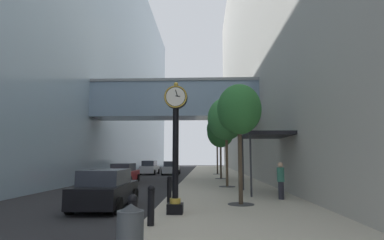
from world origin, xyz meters
TOP-DOWN VIEW (x-y plane):
  - ground_plane at (0.00, 27.00)m, footprint 110.00×110.00m
  - sidewalk_right at (3.28, 30.00)m, footprint 6.55×80.00m
  - building_block_left at (-12.40, 29.95)m, footprint 23.84×80.00m
  - building_block_right at (11.05, 30.00)m, footprint 9.00×80.00m
  - street_clock at (0.88, 7.12)m, footprint 0.84×0.55m
  - bollard_nearest at (0.36, 2.94)m, footprint 0.21×0.21m
  - bollard_second at (0.36, 5.21)m, footprint 0.21×0.21m
  - bollard_fourth at (0.36, 9.77)m, footprint 0.21×0.21m
  - bollard_fifth at (0.36, 12.05)m, footprint 0.21×0.21m
  - street_tree_near at (3.42, 9.33)m, footprint 1.91×1.91m
  - street_tree_mid_near at (3.42, 17.16)m, footprint 2.59×2.59m
  - street_tree_mid_far at (3.42, 24.99)m, footprint 2.52×2.52m
  - street_tree_far at (3.42, 32.83)m, footprint 2.49×2.49m
  - trash_bin at (0.47, 2.26)m, footprint 0.53×0.53m
  - pedestrian_walking at (5.51, 10.99)m, footprint 0.47×0.47m
  - storefront_awning at (5.31, 13.35)m, footprint 2.40×3.60m
  - car_silver_near at (-2.22, 34.00)m, footprint 2.20×4.20m
  - car_red_mid at (-4.83, 21.65)m, footprint 1.96×4.46m
  - car_black_far at (-2.21, 9.04)m, footprint 2.12×4.56m
  - car_white_trailing at (-4.99, 34.55)m, footprint 1.95×4.71m

SIDE VIEW (x-z plane):
  - ground_plane at x=0.00m, z-range 0.00..0.00m
  - sidewalk_right at x=3.28m, z-range 0.00..0.14m
  - trash_bin at x=0.47m, z-range 0.15..1.20m
  - bollard_nearest at x=0.36m, z-range 0.16..1.32m
  - bollard_second at x=0.36m, z-range 0.16..1.32m
  - bollard_fourth at x=0.36m, z-range 0.16..1.32m
  - bollard_fifth at x=0.36m, z-range 0.16..1.32m
  - car_black_far at x=-2.21m, z-range -0.02..1.57m
  - car_red_mid at x=-4.83m, z-range -0.02..1.59m
  - car_silver_near at x=-2.22m, z-range -0.02..1.62m
  - car_white_trailing at x=-4.99m, z-range -0.03..1.69m
  - pedestrian_walking at x=5.51m, z-range 0.19..1.92m
  - street_clock at x=0.88m, z-range 0.37..5.08m
  - storefront_awning at x=5.31m, z-range 1.63..4.93m
  - street_tree_near at x=3.42m, z-range 1.56..6.69m
  - street_tree_mid_far at x=3.42m, z-range 1.57..7.37m
  - street_tree_mid_near at x=3.42m, z-range 1.69..7.80m
  - street_tree_far at x=3.42m, z-range 2.09..8.92m
  - building_block_left at x=-12.40m, z-range -0.06..29.69m
  - building_block_right at x=11.05m, z-range 0.00..33.94m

